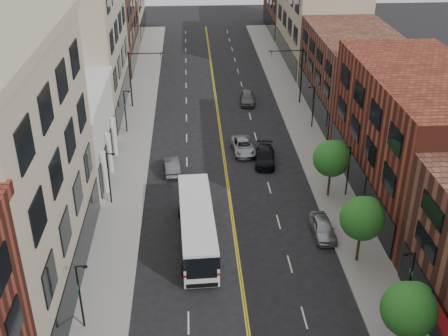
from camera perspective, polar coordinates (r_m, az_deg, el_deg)
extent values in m
cube|color=gray|center=(62.58, -9.31, 1.78)|extent=(4.00, 110.00, 0.15)
cube|color=gray|center=(63.66, 8.90, 2.28)|extent=(4.00, 110.00, 0.15)
cube|color=silver|center=(58.55, -16.76, 3.26)|extent=(10.00, 14.00, 8.00)
cube|color=tan|center=(72.63, -14.64, 12.49)|extent=(10.00, 20.00, 18.00)
cube|color=#562C22|center=(92.14, -12.45, 14.94)|extent=(10.00, 20.00, 15.00)
cube|color=#5A2117|center=(53.77, 19.04, 3.01)|extent=(10.00, 22.00, 12.00)
cube|color=#562C22|center=(72.55, 13.07, 9.34)|extent=(10.00, 20.00, 10.00)
cube|color=tan|center=(91.59, 9.67, 14.79)|extent=(10.00, 22.00, 14.00)
cube|color=#562C22|center=(111.04, 7.34, 16.43)|extent=(10.00, 18.00, 11.00)
sphere|color=#1A5B1B|center=(36.41, 18.26, -13.49)|extent=(3.40, 3.40, 3.40)
sphere|color=#1A5B1B|center=(36.54, 18.91, -12.39)|extent=(2.04, 2.04, 2.04)
cylinder|color=black|center=(45.33, 13.47, -7.79)|extent=(0.22, 0.22, 2.50)
sphere|color=#1A5B1B|center=(43.87, 13.85, -4.99)|extent=(3.40, 3.40, 3.40)
sphere|color=#1A5B1B|center=(44.07, 14.41, -4.11)|extent=(2.04, 2.04, 2.04)
cylinder|color=black|center=(53.42, 10.61, -1.57)|extent=(0.22, 0.22, 2.50)
sphere|color=#1A5B1B|center=(52.19, 10.86, 0.96)|extent=(3.40, 3.40, 3.40)
sphere|color=#1A5B1B|center=(52.43, 11.34, 1.66)|extent=(2.04, 2.04, 2.04)
cylinder|color=black|center=(38.79, -14.41, -12.59)|extent=(0.14, 0.14, 5.00)
cylinder|color=black|center=(37.18, -14.32, -9.65)|extent=(0.70, 0.10, 0.10)
cube|color=black|center=(37.16, -13.93, -9.72)|extent=(0.28, 0.14, 0.14)
cube|color=#19592D|center=(38.22, -14.57, -11.56)|extent=(0.04, 0.55, 0.35)
cylinder|color=black|center=(51.84, -11.61, -1.06)|extent=(0.14, 0.14, 5.00)
cylinder|color=black|center=(50.64, -11.48, 1.42)|extent=(0.70, 0.10, 0.10)
cube|color=black|center=(50.63, -11.20, 1.38)|extent=(0.28, 0.14, 0.14)
cube|color=#19592D|center=(51.41, -11.70, -0.18)|extent=(0.04, 0.55, 0.35)
cylinder|color=black|center=(66.19, -10.00, 5.66)|extent=(0.14, 0.14, 5.00)
cylinder|color=black|center=(65.26, -9.87, 7.70)|extent=(0.70, 0.10, 0.10)
cube|color=black|center=(65.25, -9.65, 7.67)|extent=(0.28, 0.14, 0.14)
cube|color=#19592D|center=(65.86, -10.06, 6.39)|extent=(0.04, 0.55, 0.35)
cylinder|color=black|center=(40.67, 18.31, -11.06)|extent=(0.14, 0.14, 5.00)
cylinder|color=black|center=(39.07, 18.37, -8.25)|extent=(0.70, 0.10, 0.10)
cube|color=black|center=(39.01, 18.02, -8.34)|extent=(0.28, 0.14, 0.14)
cube|color=#19592D|center=(40.13, 18.50, -10.06)|extent=(0.04, 0.55, 0.35)
cylinder|color=black|center=(53.26, 12.50, -0.33)|extent=(0.14, 0.14, 5.00)
cylinder|color=black|center=(52.05, 12.41, 2.08)|extent=(0.70, 0.10, 0.10)
cube|color=black|center=(52.00, 12.14, 2.02)|extent=(0.28, 0.14, 0.14)
cube|color=#19592D|center=(52.85, 12.60, 0.53)|extent=(0.04, 0.55, 0.35)
cylinder|color=black|center=(67.31, 9.05, 6.13)|extent=(0.14, 0.14, 5.00)
cylinder|color=black|center=(66.36, 8.91, 8.13)|extent=(0.70, 0.10, 0.10)
cube|color=black|center=(66.32, 8.69, 8.08)|extent=(0.28, 0.14, 0.14)
cube|color=#19592D|center=(66.99, 9.10, 6.84)|extent=(0.04, 0.55, 0.35)
cylinder|color=black|center=(73.26, -9.49, 8.83)|extent=(0.18, 0.18, 7.20)
cylinder|color=black|center=(72.04, -7.93, 11.46)|extent=(4.40, 0.12, 0.12)
imported|color=black|center=(72.04, -6.46, 11.22)|extent=(0.15, 0.18, 0.90)
cylinder|color=black|center=(74.28, 7.85, 9.22)|extent=(0.18, 0.18, 7.20)
cylinder|color=black|center=(72.87, 6.29, 11.75)|extent=(4.40, 0.12, 0.12)
imported|color=black|center=(72.70, 4.85, 11.45)|extent=(0.15, 0.18, 0.90)
cube|color=silver|center=(46.12, -2.76, -5.85)|extent=(3.09, 12.23, 2.93)
cube|color=black|center=(45.73, -2.78, -5.11)|extent=(3.13, 12.27, 1.06)
cube|color=#A30B16|center=(46.29, -2.75, -6.16)|extent=(3.13, 12.27, 0.22)
cube|color=black|center=(41.04, -2.27, -10.27)|extent=(2.23, 0.14, 1.62)
cylinder|color=black|center=(43.51, -4.19, -10.19)|extent=(0.32, 0.98, 0.97)
cylinder|color=black|center=(43.61, -0.63, -10.00)|extent=(0.32, 0.98, 0.97)
cylinder|color=black|center=(50.13, -4.53, -4.48)|extent=(0.32, 0.98, 0.97)
cylinder|color=black|center=(50.22, -1.47, -4.33)|extent=(0.32, 0.98, 0.97)
imported|color=#A2A4AA|center=(48.19, 10.01, -5.98)|extent=(1.83, 4.38, 1.48)
imported|color=#4B4B50|center=(57.32, -5.31, 0.18)|extent=(1.88, 4.37, 1.40)
imported|color=black|center=(59.11, 4.18, 1.18)|extent=(2.61, 5.25, 1.47)
imported|color=#999CA1|center=(61.31, 1.95, 2.23)|extent=(2.65, 5.14, 1.39)
imported|color=#56575C|center=(74.77, 2.38, 7.17)|extent=(2.16, 4.72, 1.57)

